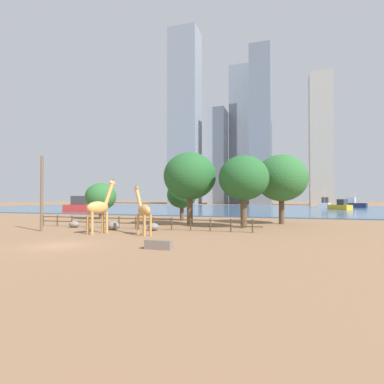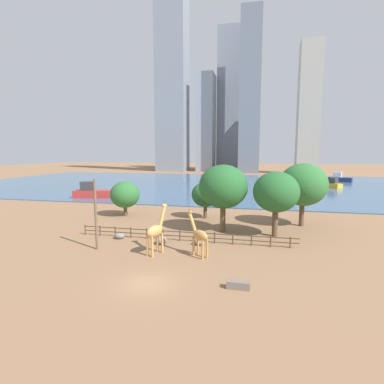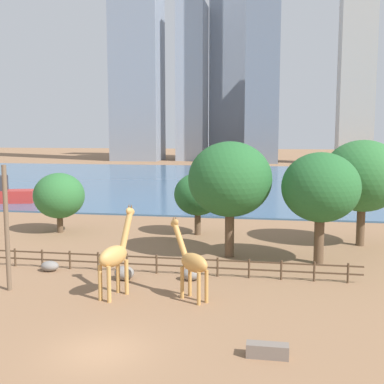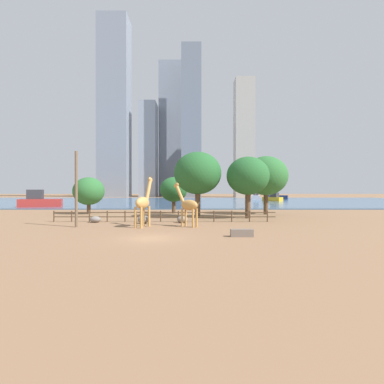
# 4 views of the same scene
# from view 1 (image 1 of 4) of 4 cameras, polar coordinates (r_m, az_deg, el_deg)

# --- Properties ---
(ground_plane) EXTENTS (400.00, 400.00, 0.00)m
(ground_plane) POSITION_cam_1_polar(r_m,az_deg,el_deg) (98.53, 8.60, -3.11)
(ground_plane) COLOR #8C6647
(harbor_water) EXTENTS (180.00, 86.00, 0.20)m
(harbor_water) POSITION_cam_1_polar(r_m,az_deg,el_deg) (95.56, 8.33, -3.11)
(harbor_water) COLOR #3D6084
(harbor_water) RESTS_ON ground
(giraffe_tall) EXTENTS (1.73, 3.29, 5.28)m
(giraffe_tall) POSITION_cam_1_polar(r_m,az_deg,el_deg) (29.66, -17.23, -2.82)
(giraffe_tall) COLOR tan
(giraffe_tall) RESTS_ON ground
(giraffe_companion) EXTENTS (2.85, 2.50, 4.65)m
(giraffe_companion) POSITION_cam_1_polar(r_m,az_deg,el_deg) (27.55, -9.25, -3.51)
(giraffe_companion) COLOR #C18C47
(giraffe_companion) RESTS_ON ground
(utility_pole) EXTENTS (0.28, 0.28, 7.65)m
(utility_pole) POSITION_cam_1_polar(r_m,az_deg,el_deg) (33.91, -26.70, -0.23)
(utility_pole) COLOR brown
(utility_pole) RESTS_ON ground
(boulder_near_fence) EXTENTS (1.22, 1.04, 0.78)m
(boulder_near_fence) POSITION_cam_1_polar(r_m,az_deg,el_deg) (31.20, -7.41, -6.59)
(boulder_near_fence) COLOR gray
(boulder_near_fence) RESTS_ON ground
(boulder_by_pole) EXTENTS (1.24, 0.95, 0.71)m
(boulder_by_pole) POSITION_cam_1_polar(r_m,az_deg,el_deg) (36.83, -21.52, -5.74)
(boulder_by_pole) COLOR gray
(boulder_by_pole) RESTS_ON ground
(boulder_small) EXTENTS (1.29, 1.20, 0.90)m
(boulder_small) POSITION_cam_1_polar(r_m,az_deg,el_deg) (32.71, -14.80, -6.21)
(boulder_small) COLOR gray
(boulder_small) RESTS_ON ground
(feeding_trough) EXTENTS (1.80, 0.60, 0.60)m
(feeding_trough) POSITION_cam_1_polar(r_m,az_deg,el_deg) (19.97, -6.39, -9.92)
(feeding_trough) COLOR #72665B
(feeding_trough) RESTS_ON ground
(enclosure_fence) EXTENTS (26.12, 0.14, 1.30)m
(enclosure_fence) POSITION_cam_1_polar(r_m,az_deg,el_deg) (33.19, -10.27, -5.62)
(enclosure_fence) COLOR #4C3826
(enclosure_fence) RESTS_ON ground
(tree_left_large) EXTENTS (6.70, 6.70, 8.97)m
(tree_left_large) POSITION_cam_1_polar(r_m,az_deg,el_deg) (40.39, 16.66, 2.55)
(tree_left_large) COLOR brown
(tree_left_large) RESTS_ON ground
(tree_center_broad) EXTENTS (5.63, 5.63, 8.17)m
(tree_center_broad) POSITION_cam_1_polar(r_m,az_deg,el_deg) (34.19, 9.80, 2.61)
(tree_center_broad) COLOR brown
(tree_center_broad) RESTS_ON ground
(tree_right_tall) EXTENTS (4.83, 4.83, 5.75)m
(tree_right_tall) POSITION_cam_1_polar(r_m,az_deg,el_deg) (49.78, -16.98, -0.87)
(tree_right_tall) COLOR brown
(tree_right_tall) RESTS_ON ground
(tree_left_small) EXTENTS (6.39, 6.39, 8.91)m
(tree_left_small) POSITION_cam_1_polar(r_m,az_deg,el_deg) (36.50, -0.42, 3.01)
(tree_left_small) COLOR brown
(tree_left_small) RESTS_ON ground
(tree_right_small) EXTENTS (4.42, 4.42, 5.83)m
(tree_right_small) POSITION_cam_1_polar(r_m,az_deg,el_deg) (44.82, -1.95, -0.56)
(tree_right_small) COLOR brown
(tree_right_small) RESTS_ON ground
(boat_ferry) EXTENTS (5.91, 6.50, 2.85)m
(boat_ferry) POSITION_cam_1_polar(r_m,az_deg,el_deg) (92.21, 26.41, -2.41)
(boat_ferry) COLOR gold
(boat_ferry) RESTS_ON harbor_water
(boat_sailboat) EXTENTS (8.77, 5.02, 3.64)m
(boat_sailboat) POSITION_cam_1_polar(r_m,az_deg,el_deg) (72.51, -20.17, -2.61)
(boat_sailboat) COLOR #B22D28
(boat_sailboat) RESTS_ON harbor_water
(boat_tug) EXTENTS (4.53, 8.31, 7.09)m
(boat_tug) POSITION_cam_1_polar(r_m,az_deg,el_deg) (107.77, 23.98, -2.12)
(boat_tug) COLOR silver
(boat_tug) RESTS_ON harbor_water
(boat_barge) EXTENTS (8.16, 5.55, 6.92)m
(boat_barge) POSITION_cam_1_polar(r_m,az_deg,el_deg) (113.18, 28.35, -2.04)
(boat_barge) COLOR navy
(boat_barge) RESTS_ON harbor_water
(skyline_tower_needle) EXTENTS (10.17, 9.86, 63.37)m
(skyline_tower_needle) POSITION_cam_1_polar(r_m,az_deg,el_deg) (158.55, 23.29, 9.21)
(skyline_tower_needle) COLOR #ADA89E
(skyline_tower_needle) RESTS_ON ground
(skyline_block_central) EXTENTS (9.45, 14.02, 54.24)m
(skyline_block_central) POSITION_cam_1_polar(r_m,az_deg,el_deg) (173.81, 4.98, 6.69)
(skyline_block_central) COLOR #939EAD
(skyline_block_central) RESTS_ON ground
(skyline_tower_glass) EXTENTS (10.59, 14.66, 81.61)m
(skyline_tower_glass) POSITION_cam_1_polar(r_m,az_deg,el_deg) (163.17, 12.96, 12.12)
(skyline_tower_glass) COLOR slate
(skyline_tower_glass) RESTS_ON ground
(skyline_block_left) EXTENTS (14.12, 14.63, 82.81)m
(skyline_block_left) POSITION_cam_1_polar(r_m,az_deg,el_deg) (188.29, 9.58, 10.50)
(skyline_block_left) COLOR gray
(skyline_block_left) RESTS_ON ground
(skyline_block_right) EXTENTS (16.60, 14.48, 101.37)m
(skyline_block_right) POSITION_cam_1_polar(r_m,az_deg,el_deg) (179.87, -1.37, 14.08)
(skyline_block_right) COLOR gray
(skyline_block_right) RESTS_ON ground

